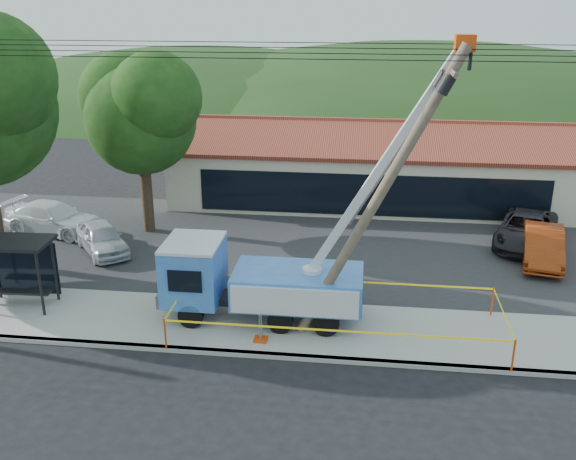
% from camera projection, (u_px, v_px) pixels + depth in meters
% --- Properties ---
extents(ground, '(120.00, 120.00, 0.00)m').
position_uv_depth(ground, '(236.00, 393.00, 19.36)').
color(ground, black).
rests_on(ground, ground).
extents(curb, '(60.00, 0.25, 0.15)m').
position_uv_depth(curb, '(248.00, 354.00, 21.29)').
color(curb, '#A19F97').
rests_on(curb, ground).
extents(sidewalk, '(60.00, 4.00, 0.15)m').
position_uv_depth(sidewalk, '(257.00, 326.00, 23.05)').
color(sidewalk, '#A19F97').
rests_on(sidewalk, ground).
extents(parking_lot, '(60.00, 12.00, 0.10)m').
position_uv_depth(parking_lot, '(285.00, 245.00, 30.50)').
color(parking_lot, '#28282B').
rests_on(parking_lot, ground).
extents(strip_mall, '(22.50, 8.53, 4.67)m').
position_uv_depth(strip_mall, '(372.00, 167.00, 36.82)').
color(strip_mall, beige).
rests_on(strip_mall, ground).
extents(tree_lot, '(6.30, 5.60, 8.94)m').
position_uv_depth(tree_lot, '(140.00, 108.00, 30.06)').
color(tree_lot, '#332316').
rests_on(tree_lot, ground).
extents(hill_west, '(78.40, 56.00, 28.00)m').
position_uv_depth(hill_west, '(201.00, 98.00, 72.19)').
color(hill_west, '#1C3714').
rests_on(hill_west, ground).
extents(hill_center, '(89.60, 64.00, 32.00)m').
position_uv_depth(hill_center, '(427.00, 103.00, 69.35)').
color(hill_center, '#1C3714').
rests_on(hill_center, ground).
extents(utility_truck, '(10.25, 3.85, 10.02)m').
position_uv_depth(utility_truck, '(258.00, 277.00, 23.04)').
color(utility_truck, black).
rests_on(utility_truck, ground).
extents(leaning_pole, '(5.14, 1.95, 9.92)m').
position_uv_depth(leaning_pole, '(385.00, 186.00, 20.44)').
color(leaning_pole, brown).
rests_on(leaning_pole, ground).
extents(bus_shelter, '(2.82, 1.81, 2.66)m').
position_uv_depth(bus_shelter, '(17.00, 257.00, 23.86)').
color(bus_shelter, black).
rests_on(bus_shelter, ground).
extents(caution_tape, '(11.27, 3.82, 1.10)m').
position_uv_depth(caution_tape, '(337.00, 310.00, 22.29)').
color(caution_tape, '#D33F0B').
rests_on(caution_tape, ground).
extents(car_silver, '(3.82, 4.22, 1.39)m').
position_uv_depth(car_silver, '(103.00, 254.00, 29.59)').
color(car_silver, silver).
rests_on(car_silver, ground).
extents(car_red, '(2.52, 4.87, 1.53)m').
position_uv_depth(car_red, '(540.00, 263.00, 28.56)').
color(car_red, '#8E310E').
rests_on(car_red, ground).
extents(car_white, '(5.50, 3.31, 1.49)m').
position_uv_depth(car_white, '(56.00, 234.00, 31.96)').
color(car_white, white).
rests_on(car_white, ground).
extents(car_dark, '(4.10, 5.87, 1.49)m').
position_uv_depth(car_dark, '(524.00, 246.00, 30.44)').
color(car_dark, black).
rests_on(car_dark, ground).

